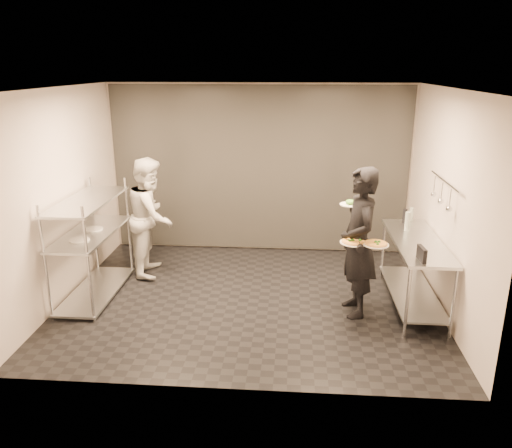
# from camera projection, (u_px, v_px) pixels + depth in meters

# --- Properties ---
(room_shell) EXTENTS (5.00, 4.00, 2.80)m
(room_shell) POSITION_uv_depth(u_px,v_px,m) (255.00, 180.00, 7.54)
(room_shell) COLOR black
(room_shell) RESTS_ON ground
(pass_rack) EXTENTS (0.60, 1.60, 1.50)m
(pass_rack) POSITION_uv_depth(u_px,v_px,m) (91.00, 242.00, 6.77)
(pass_rack) COLOR #BABCC1
(pass_rack) RESTS_ON ground
(prep_counter) EXTENTS (0.60, 1.80, 0.92)m
(prep_counter) POSITION_uv_depth(u_px,v_px,m) (415.00, 261.00, 6.50)
(prep_counter) COLOR #BABCC1
(prep_counter) RESTS_ON ground
(utensil_rail) EXTENTS (0.07, 1.20, 0.31)m
(utensil_rail) POSITION_uv_depth(u_px,v_px,m) (442.00, 193.00, 6.20)
(utensil_rail) COLOR #BABCC1
(utensil_rail) RESTS_ON room_shell
(waiter) EXTENTS (0.57, 0.76, 1.91)m
(waiter) POSITION_uv_depth(u_px,v_px,m) (358.00, 243.00, 6.20)
(waiter) COLOR black
(waiter) RESTS_ON ground
(chef) EXTENTS (0.74, 0.92, 1.78)m
(chef) POSITION_uv_depth(u_px,v_px,m) (151.00, 216.00, 7.50)
(chef) COLOR silver
(chef) RESTS_ON ground
(pizza_plate_near) EXTENTS (0.32, 0.32, 0.05)m
(pizza_plate_near) POSITION_uv_depth(u_px,v_px,m) (353.00, 242.00, 6.03)
(pizza_plate_near) COLOR white
(pizza_plate_near) RESTS_ON waiter
(pizza_plate_far) EXTENTS (0.31, 0.31, 0.05)m
(pizza_plate_far) POSITION_uv_depth(u_px,v_px,m) (376.00, 244.00, 5.92)
(pizza_plate_far) COLOR white
(pizza_plate_far) RESTS_ON waiter
(salad_plate) EXTENTS (0.26, 0.26, 0.07)m
(salad_plate) POSITION_uv_depth(u_px,v_px,m) (350.00, 203.00, 6.37)
(salad_plate) COLOR white
(salad_plate) RESTS_ON waiter
(pos_monitor) EXTENTS (0.07, 0.23, 0.16)m
(pos_monitor) POSITION_uv_depth(u_px,v_px,m) (422.00, 254.00, 5.71)
(pos_monitor) COLOR black
(pos_monitor) RESTS_ON prep_counter
(bottle_green) EXTENTS (0.07, 0.07, 0.26)m
(bottle_green) POSITION_uv_depth(u_px,v_px,m) (407.00, 221.00, 6.74)
(bottle_green) COLOR gray
(bottle_green) RESTS_ON prep_counter
(bottle_clear) EXTENTS (0.06, 0.06, 0.20)m
(bottle_clear) POSITION_uv_depth(u_px,v_px,m) (411.00, 215.00, 7.13)
(bottle_clear) COLOR gray
(bottle_clear) RESTS_ON prep_counter
(bottle_dark) EXTENTS (0.06, 0.06, 0.21)m
(bottle_dark) POSITION_uv_depth(u_px,v_px,m) (405.00, 216.00, 7.05)
(bottle_dark) COLOR black
(bottle_dark) RESTS_ON prep_counter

